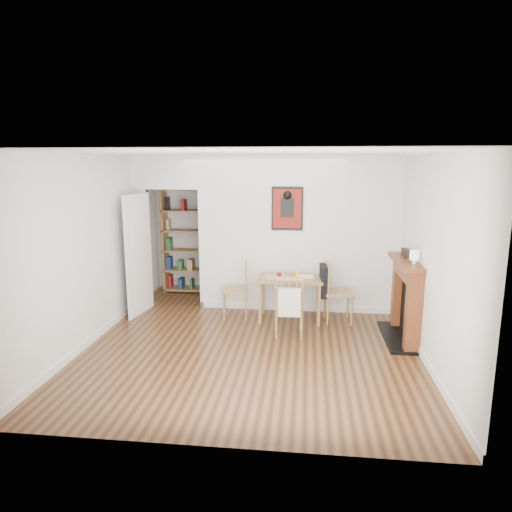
# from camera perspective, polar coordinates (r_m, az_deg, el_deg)

# --- Properties ---
(ground) EXTENTS (5.20, 5.20, 0.00)m
(ground) POSITION_cam_1_polar(r_m,az_deg,el_deg) (6.69, -0.29, -10.24)
(ground) COLOR brown
(ground) RESTS_ON ground
(room_shell) EXTENTS (5.20, 5.20, 5.20)m
(room_shell) POSITION_cam_1_polar(r_m,az_deg,el_deg) (7.63, 1.63, 2.59)
(room_shell) COLOR silver
(room_shell) RESTS_ON ground
(dining_table) EXTENTS (1.02, 0.65, 0.70)m
(dining_table) POSITION_cam_1_polar(r_m,az_deg,el_deg) (7.30, 4.29, -3.33)
(dining_table) COLOR #8B6341
(dining_table) RESTS_ON ground
(chair_left) EXTENTS (0.52, 0.52, 0.91)m
(chair_left) POSITION_cam_1_polar(r_m,az_deg,el_deg) (7.44, -2.64, -4.27)
(chair_left) COLOR #9E8149
(chair_left) RESTS_ON ground
(chair_right) EXTENTS (0.57, 0.51, 0.95)m
(chair_right) POSITION_cam_1_polar(r_m,az_deg,el_deg) (7.32, 10.10, -4.42)
(chair_right) COLOR #9E8149
(chair_right) RESTS_ON ground
(chair_front) EXTENTS (0.49, 0.55, 0.93)m
(chair_front) POSITION_cam_1_polar(r_m,az_deg,el_deg) (6.67, 4.14, -6.03)
(chair_front) COLOR #9E8149
(chair_front) RESTS_ON ground
(bookshelf) EXTENTS (0.86, 0.34, 2.04)m
(bookshelf) POSITION_cam_1_polar(r_m,az_deg,el_deg) (8.96, -8.83, 1.90)
(bookshelf) COLOR #8B6341
(bookshelf) RESTS_ON ground
(fireplace) EXTENTS (0.45, 1.25, 1.16)m
(fireplace) POSITION_cam_1_polar(r_m,az_deg,el_deg) (6.83, 18.32, -4.91)
(fireplace) COLOR brown
(fireplace) RESTS_ON ground
(red_glass) EXTENTS (0.07, 0.07, 0.09)m
(red_glass) POSITION_cam_1_polar(r_m,az_deg,el_deg) (7.20, 2.90, -2.46)
(red_glass) COLOR maroon
(red_glass) RESTS_ON dining_table
(orange_fruit) EXTENTS (0.08, 0.08, 0.08)m
(orange_fruit) POSITION_cam_1_polar(r_m,az_deg,el_deg) (7.41, 5.16, -2.16)
(orange_fruit) COLOR orange
(orange_fruit) RESTS_ON dining_table
(placemat) EXTENTS (0.42, 0.34, 0.00)m
(placemat) POSITION_cam_1_polar(r_m,az_deg,el_deg) (7.32, 2.70, -2.58)
(placemat) COLOR beige
(placemat) RESTS_ON dining_table
(notebook) EXTENTS (0.28, 0.21, 0.01)m
(notebook) POSITION_cam_1_polar(r_m,az_deg,el_deg) (7.34, 6.09, -2.55)
(notebook) COLOR white
(notebook) RESTS_ON dining_table
(mantel_lamp) EXTENTS (0.13, 0.13, 0.20)m
(mantel_lamp) POSITION_cam_1_polar(r_m,az_deg,el_deg) (6.33, 19.20, -0.01)
(mantel_lamp) COLOR silver
(mantel_lamp) RESTS_ON fireplace
(ceramic_jar_a) EXTENTS (0.11, 0.11, 0.13)m
(ceramic_jar_a) POSITION_cam_1_polar(r_m,az_deg,el_deg) (6.80, 18.46, 0.28)
(ceramic_jar_a) COLOR black
(ceramic_jar_a) RESTS_ON fireplace
(ceramic_jar_b) EXTENTS (0.09, 0.09, 0.11)m
(ceramic_jar_b) POSITION_cam_1_polar(r_m,az_deg,el_deg) (7.00, 18.03, 0.54)
(ceramic_jar_b) COLOR black
(ceramic_jar_b) RESTS_ON fireplace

